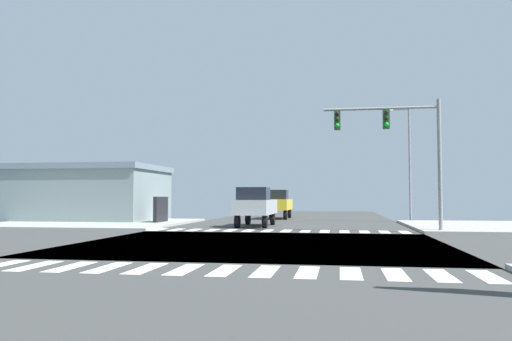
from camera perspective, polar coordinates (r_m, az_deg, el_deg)
The scene contains 9 objects.
ground at distance 19.76m, azimuth 0.49°, elevation -8.19°, with size 90.00×90.00×0.05m.
sidewalk_corner_nw at distance 35.33m, azimuth -17.78°, elevation -5.60°, with size 12.00×12.00×0.14m.
crosswalk_near at distance 12.70m, azimuth -5.77°, elevation -10.95°, with size 13.50×2.00×0.01m.
crosswalk_far at distance 27.01m, azimuth 2.34°, elevation -6.73°, with size 13.50×2.00×0.01m.
traffic_signal_mast at distance 26.90m, azimuth 15.14°, elevation 3.84°, with size 5.82×0.55×6.70m.
street_lamp at distance 38.40m, azimuth 16.40°, elevation 1.82°, with size 1.78×0.32×8.22m.
bank_building at distance 40.86m, azimuth -21.50°, elevation -2.40°, with size 17.29×7.88×4.07m.
pickup_nearside_1 at distance 30.89m, azimuth -0.07°, elevation -3.87°, with size 2.00×5.10×2.35m.
pickup_farside_2 at distance 41.95m, azimuth 2.41°, elevation -3.64°, with size 2.00×5.10×2.35m.
Camera 1 is at (3.00, -19.45, 1.77)m, focal length 35.87 mm.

